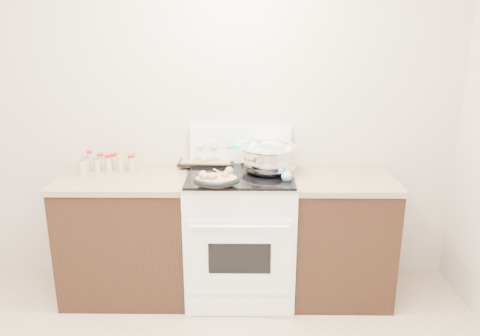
{
  "coord_description": "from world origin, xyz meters",
  "views": [
    {
      "loc": [
        0.38,
        -1.74,
        1.93
      ],
      "look_at": [
        0.35,
        1.37,
        1.0
      ],
      "focal_mm": 35.0,
      "sensor_mm": 36.0,
      "label": 1
    }
  ],
  "objects": [
    {
      "name": "mixing_bowl",
      "position": [
        0.55,
        1.47,
        1.04
      ],
      "size": [
        0.53,
        0.53,
        0.24
      ],
      "color": "silver",
      "rests_on": "kitchen_range"
    },
    {
      "name": "spice_jars",
      "position": [
        -0.62,
        1.57,
        0.98
      ],
      "size": [
        0.4,
        0.24,
        0.13
      ],
      "color": "#BFB28C",
      "rests_on": "counter_left"
    },
    {
      "name": "counter_right",
      "position": [
        1.08,
        1.43,
        0.46
      ],
      "size": [
        0.73,
        0.67,
        0.92
      ],
      "color": "black",
      "rests_on": "ground"
    },
    {
      "name": "counter_left",
      "position": [
        -0.48,
        1.43,
        0.46
      ],
      "size": [
        0.93,
        0.67,
        0.92
      ],
      "color": "black",
      "rests_on": "ground"
    },
    {
      "name": "baking_sheet",
      "position": [
        0.09,
        1.7,
        0.96
      ],
      "size": [
        0.42,
        0.3,
        0.06
      ],
      "color": "black",
      "rests_on": "kitchen_range"
    },
    {
      "name": "roasting_pan",
      "position": [
        0.2,
        1.14,
        0.99
      ],
      "size": [
        0.32,
        0.24,
        0.12
      ],
      "color": "black",
      "rests_on": "kitchen_range"
    },
    {
      "name": "wooden_spoon",
      "position": [
        0.19,
        1.33,
        0.95
      ],
      "size": [
        0.16,
        0.23,
        0.04
      ],
      "color": "tan",
      "rests_on": "kitchen_range"
    },
    {
      "name": "kitchen_range",
      "position": [
        0.35,
        1.42,
        0.49
      ],
      "size": [
        0.78,
        0.73,
        1.22
      ],
      "color": "white",
      "rests_on": "ground"
    },
    {
      "name": "room_shell",
      "position": [
        0.0,
        0.0,
        1.7
      ],
      "size": [
        4.1,
        3.6,
        2.75
      ],
      "color": "beige",
      "rests_on": "ground"
    },
    {
      "name": "blue_ladle",
      "position": [
        0.67,
        1.29,
        0.97
      ],
      "size": [
        0.13,
        0.25,
        0.09
      ],
      "color": "#78A3B3",
      "rests_on": "kitchen_range"
    }
  ]
}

